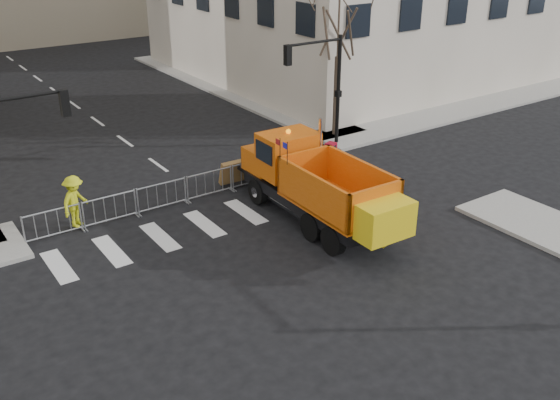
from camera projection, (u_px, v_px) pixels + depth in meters
ground at (318, 280)px, 19.67m from camera, size 120.00×120.00×0.00m
sidewalk_back at (193, 189)px, 25.99m from camera, size 64.00×5.00×0.15m
traffic_light_right at (338, 92)px, 30.02m from camera, size 0.18×0.18×5.40m
crowd_barriers at (186, 189)px, 24.73m from camera, size 12.60×0.60×1.10m
street_tree at (337, 64)px, 30.69m from camera, size 3.00×3.00×7.50m
plow_truck at (318, 183)px, 22.67m from camera, size 3.00×9.20×3.55m
cop_a at (273, 168)px, 26.10m from camera, size 0.69×0.56×1.64m
cop_b at (294, 160)px, 26.59m from camera, size 0.93×0.73×1.89m
cop_c at (257, 170)px, 25.65m from camera, size 1.00×1.10×1.80m
worker at (75, 201)px, 22.34m from camera, size 1.44×1.34×1.95m
newspaper_box at (331, 155)px, 27.87m from camera, size 0.56×0.53×1.10m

